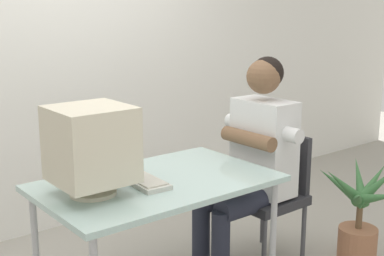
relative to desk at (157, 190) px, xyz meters
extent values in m
cube|color=silver|center=(0.30, 1.40, 0.83)|extent=(8.00, 0.10, 3.00)
cylinder|color=#B7B7BC|center=(0.56, -0.33, -0.32)|extent=(0.04, 0.04, 0.69)
cylinder|color=#B7B7BC|center=(-0.56, 0.33, -0.32)|extent=(0.04, 0.04, 0.69)
cylinder|color=#B7B7BC|center=(0.56, 0.33, -0.32)|extent=(0.04, 0.04, 0.69)
cube|color=silver|center=(0.00, 0.00, 0.04)|extent=(1.24, 0.77, 0.03)
cylinder|color=beige|center=(-0.37, 0.02, 0.06)|extent=(0.23, 0.23, 0.02)
cylinder|color=beige|center=(-0.37, 0.02, 0.10)|extent=(0.06, 0.06, 0.05)
cube|color=beige|center=(-0.37, 0.02, 0.31)|extent=(0.36, 0.36, 0.36)
cube|color=black|center=(-0.18, 0.02, 0.31)|extent=(0.01, 0.30, 0.30)
cube|color=silver|center=(-0.09, 0.03, 0.07)|extent=(0.17, 0.41, 0.02)
cube|color=beige|center=(-0.09, 0.03, 0.08)|extent=(0.15, 0.37, 0.01)
cylinder|color=#4C4C51|center=(0.66, -0.17, -0.47)|extent=(0.03, 0.03, 0.39)
cylinder|color=#4C4C51|center=(1.02, -0.17, -0.47)|extent=(0.03, 0.03, 0.39)
cylinder|color=#4C4C51|center=(0.66, 0.20, -0.47)|extent=(0.03, 0.03, 0.39)
cylinder|color=#4C4C51|center=(1.02, 0.20, -0.47)|extent=(0.03, 0.03, 0.39)
cube|color=#2D2D33|center=(0.84, 0.01, -0.25)|extent=(0.42, 0.42, 0.06)
cube|color=#2D2D33|center=(1.03, 0.01, -0.03)|extent=(0.04, 0.38, 0.37)
cube|color=silver|center=(0.82, 0.01, 0.10)|extent=(0.22, 0.40, 0.59)
sphere|color=brown|center=(0.80, 0.01, 0.54)|extent=(0.21, 0.21, 0.21)
sphere|color=black|center=(0.83, 0.01, 0.56)|extent=(0.20, 0.20, 0.20)
cylinder|color=#262838|center=(0.60, -0.08, -0.20)|extent=(0.43, 0.14, 0.14)
cylinder|color=#262838|center=(0.60, 0.10, -0.20)|extent=(0.43, 0.14, 0.14)
cylinder|color=#262838|center=(0.39, -0.08, -0.43)|extent=(0.11, 0.11, 0.47)
cylinder|color=#262838|center=(0.39, 0.10, -0.43)|extent=(0.11, 0.11, 0.47)
cylinder|color=silver|center=(0.80, -0.21, 0.22)|extent=(0.09, 0.14, 0.09)
cylinder|color=silver|center=(0.80, 0.24, 0.22)|extent=(0.09, 0.14, 0.09)
cylinder|color=brown|center=(0.68, 0.01, 0.17)|extent=(0.09, 0.40, 0.09)
cylinder|color=#9E6647|center=(1.29, -0.39, -0.55)|extent=(0.25, 0.25, 0.23)
cylinder|color=brown|center=(1.29, -0.39, -0.34)|extent=(0.04, 0.04, 0.20)
cone|color=#3B6F3D|center=(1.41, -0.39, -0.16)|extent=(0.34, 0.08, 0.27)
cone|color=#3B6F3D|center=(1.37, -0.32, -0.15)|extent=(0.27, 0.26, 0.31)
cone|color=#3B6F3D|center=(1.25, -0.27, -0.18)|extent=(0.17, 0.34, 0.26)
cone|color=#3B6F3D|center=(1.19, -0.35, -0.15)|extent=(0.31, 0.20, 0.31)
cone|color=#3B6F3D|center=(1.18, -0.45, -0.19)|extent=(0.34, 0.25, 0.24)
cone|color=#3B6F3D|center=(1.28, -0.52, -0.19)|extent=(0.11, 0.35, 0.22)
cone|color=#3B6F3D|center=(1.36, -0.46, -0.14)|extent=(0.24, 0.25, 0.34)
camera|label=1|loc=(-1.51, -2.19, 0.95)|focal=49.31mm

